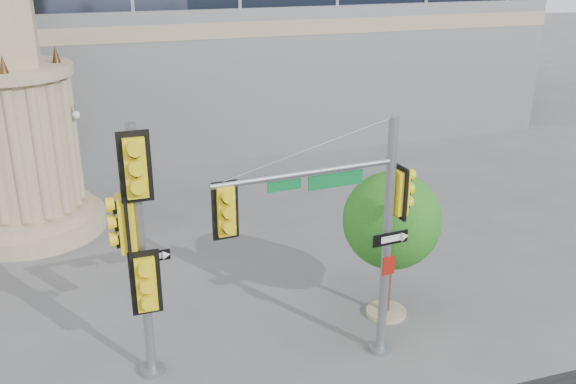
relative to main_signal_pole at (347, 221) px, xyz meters
name	(u,v)px	position (x,y,z in m)	size (l,w,h in m)	color
ground	(316,360)	(-0.52, 0.20, -3.25)	(120.00, 120.00, 0.00)	#545456
monument	(6,50)	(-6.52, 9.20, 2.27)	(4.40, 4.40, 16.60)	tan
main_signal_pole	(347,221)	(0.00, 0.00, 0.00)	(4.07, 0.73, 5.24)	slate
secondary_signal_pole	(138,238)	(-3.94, 0.73, -0.12)	(0.91, 0.68, 5.32)	slate
street_tree	(393,224)	(1.77, 1.41, -0.89)	(2.30, 2.24, 3.58)	tan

